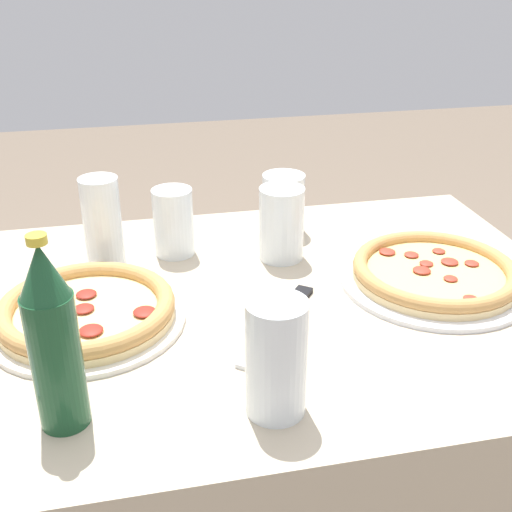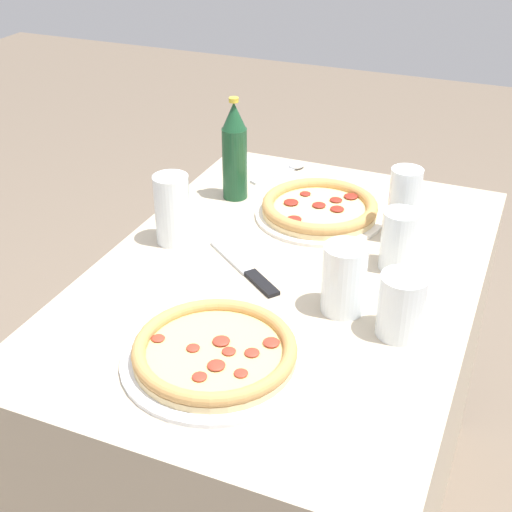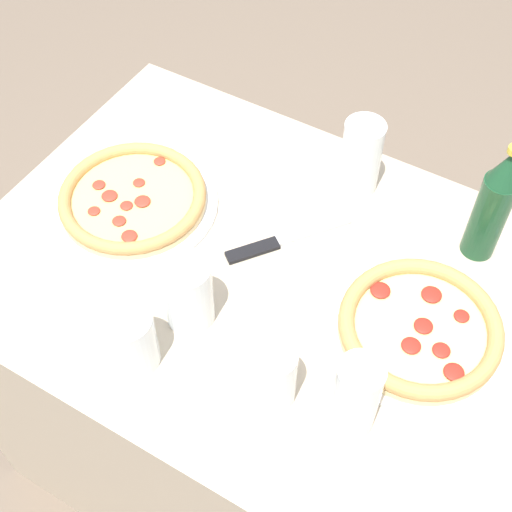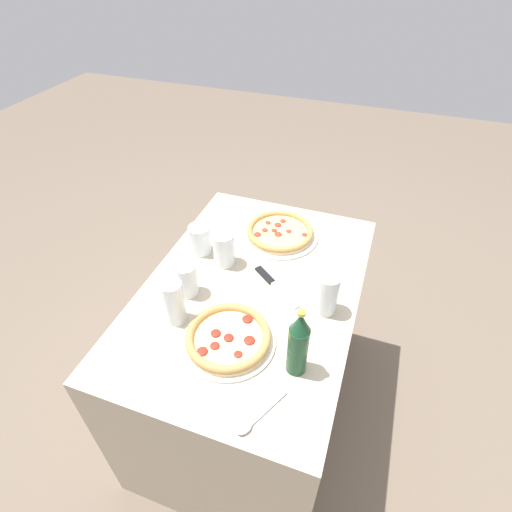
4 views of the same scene
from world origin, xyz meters
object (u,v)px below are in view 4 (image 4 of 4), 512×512
knife (274,285)px  spoon (253,419)px  pizza_veggie (280,232)px  glass_cola (327,295)px  glass_red_wine (200,241)px  glass_water (174,304)px  pizza_salami (228,338)px  glass_mango_juice (187,280)px  beer_bottle (298,343)px  glass_orange_juice (224,250)px

knife → spoon: size_ratio=1.22×
pizza_veggie → glass_cola: 0.42m
glass_red_wine → glass_water: bearing=-167.6°
glass_red_wine → pizza_veggie: bearing=-53.3°
glass_cola → knife: (0.05, 0.19, -0.07)m
pizza_salami → pizza_veggie: pizza_salami is taller
glass_mango_juice → beer_bottle: size_ratio=0.50×
beer_bottle → spoon: bearing=161.7°
glass_orange_juice → spoon: bearing=-150.4°
glass_water → glass_cola: bearing=-65.6°
glass_cola → beer_bottle: (-0.24, 0.03, 0.04)m
pizza_veggie → knife: (-0.28, -0.06, -0.02)m
glass_cola → beer_bottle: beer_bottle is taller
pizza_veggie → spoon: 0.77m
glass_water → glass_red_wine: bearing=12.4°
glass_cola → glass_red_wine: (0.14, 0.51, -0.02)m
knife → pizza_veggie: bearing=13.2°
pizza_salami → spoon: 0.26m
glass_cola → glass_mango_juice: bearing=99.5°
pizza_veggie → glass_orange_juice: (-0.22, 0.15, 0.04)m
pizza_salami → glass_orange_juice: glass_orange_juice is taller
glass_orange_juice → knife: glass_orange_juice is taller
glass_red_wine → knife: (-0.09, -0.32, -0.05)m
pizza_salami → spoon: (-0.21, -0.15, -0.01)m
beer_bottle → knife: bearing=27.9°
glass_red_wine → knife: bearing=-105.1°
glass_orange_juice → glass_mango_juice: bearing=162.9°
pizza_salami → glass_water: 0.20m
pizza_salami → glass_orange_juice: bearing=24.7°
glass_cola → glass_red_wine: size_ratio=1.30×
pizza_salami → knife: size_ratio=1.41×
knife → glass_red_wine: bearing=74.9°
beer_bottle → spoon: (-0.19, 0.06, -0.11)m
pizza_veggie → glass_cola: (-0.33, -0.25, 0.05)m
glass_cola → spoon: glass_cola is taller
glass_cola → knife: bearing=74.8°
glass_cola → glass_orange_juice: size_ratio=1.14×
pizza_salami → glass_red_wine: size_ratio=2.52×
pizza_veggie → glass_orange_juice: size_ratio=2.36×
glass_cola → pizza_salami: bearing=132.5°
glass_orange_juice → glass_water: (-0.30, 0.04, 0.01)m
pizza_salami → glass_cola: 0.34m
beer_bottle → knife: size_ratio=1.19×
glass_cola → beer_bottle: 0.25m
glass_water → pizza_veggie: bearing=-19.2°
pizza_veggie → knife: 0.28m
pizza_veggie → glass_water: 0.56m
glass_cola → glass_mango_juice: size_ratio=1.22×
glass_mango_juice → spoon: glass_mango_juice is taller
pizza_veggie → glass_red_wine: glass_red_wine is taller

